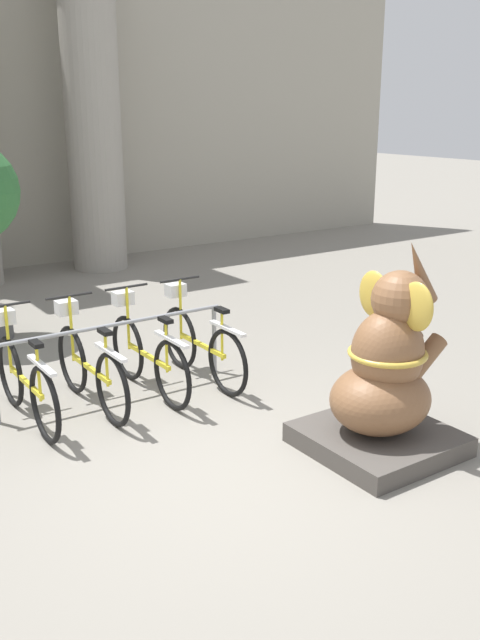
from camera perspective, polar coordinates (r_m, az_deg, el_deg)
ground_plane at (r=5.91m, az=-1.21°, el=-11.95°), size 60.00×60.00×0.00m
column_right at (r=12.98m, az=-11.70°, el=15.49°), size 1.20×1.20×5.16m
bike_rack at (r=7.24m, az=-10.11°, el=-1.77°), size 2.49×0.05×0.77m
bicycle_0 at (r=6.89m, az=-16.84°, el=-4.58°), size 0.48×1.68×1.04m
bicycle_1 at (r=7.07m, az=-11.95°, el=-3.66°), size 0.48×1.68×1.04m
bicycle_2 at (r=7.32m, az=-7.45°, el=-2.71°), size 0.48×1.68×1.04m
bicycle_3 at (r=7.60m, az=-3.17°, el=-1.86°), size 0.48×1.68×1.04m
elephant_statue at (r=6.14m, az=11.52°, el=-4.84°), size 1.17×1.17×1.82m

